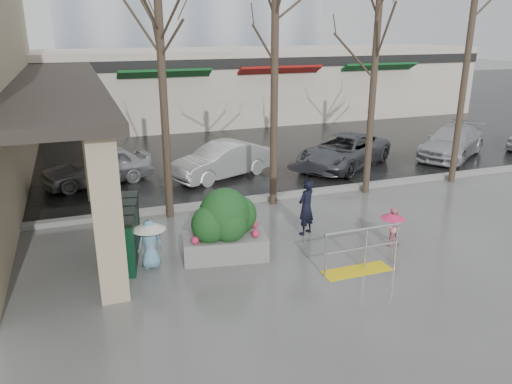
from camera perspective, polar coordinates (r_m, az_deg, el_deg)
ground at (r=11.97m, az=3.05°, el=-7.50°), size 120.00×120.00×0.00m
street_asphalt at (r=32.59m, az=-12.34°, el=8.83°), size 120.00×36.00×0.01m
curb at (r=15.41m, az=-2.73°, el=-1.11°), size 120.00×0.30×0.15m
canopy_slab at (r=17.96m, az=-22.11°, el=12.02°), size 2.80×18.00×0.25m
pillar_front at (r=10.02m, az=-16.63°, el=-2.71°), size 0.55×0.55×3.50m
pillar_back at (r=16.27m, az=-18.29°, el=5.17°), size 0.55×0.55×3.50m
storefront_row at (r=28.73m, az=-7.40°, el=11.90°), size 34.00×6.74×4.00m
handrail at (r=11.43m, az=11.79°, el=-7.12°), size 1.90×0.50×1.03m
tree_west at (r=13.67m, az=-10.96°, el=17.52°), size 3.20×3.20×6.80m
tree_midwest at (r=14.55m, az=2.20°, el=18.45°), size 3.20×3.20×7.00m
tree_mideast at (r=16.08m, az=13.63°, el=16.65°), size 3.20×3.20×6.50m
tree_east at (r=18.23m, az=23.46°, el=17.51°), size 3.20×3.20×7.20m
woman at (r=12.91m, az=5.81°, el=0.26°), size 1.06×1.06×2.05m
child_pink at (r=12.85m, az=15.32°, el=-3.47°), size 0.61×0.61×0.99m
child_blue at (r=11.48m, az=-12.06°, el=-5.20°), size 0.75×0.75×1.15m
planter at (r=11.70m, az=-3.58°, el=-3.75°), size 2.10×1.31×1.71m
news_boxes at (r=12.12m, az=-14.60°, el=-4.44°), size 0.92×2.35×1.28m
car_a at (r=18.05m, az=-17.66°, el=2.81°), size 3.96×2.45×1.26m
car_b at (r=18.01m, az=-3.92°, el=3.61°), size 4.04×2.67×1.26m
car_c at (r=19.63m, az=10.00°, el=4.63°), size 4.95×4.17×1.26m
car_d at (r=22.41m, az=21.50°, el=5.33°), size 4.60×3.84×1.26m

